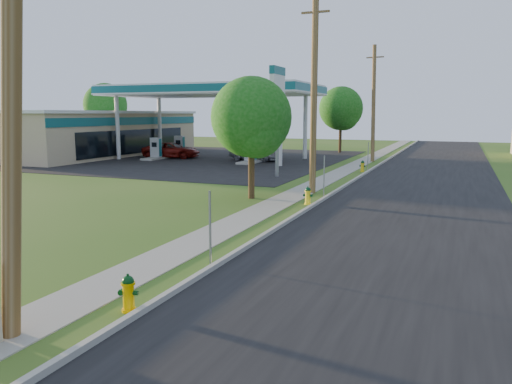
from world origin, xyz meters
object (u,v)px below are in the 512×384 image
hydrant_far (362,166)px  fuel_pump_nw (156,151)px  tree_verge (253,120)px  tree_back (106,107)px  utility_pole_mid (314,94)px  fuel_pump_se (268,151)px  car_silver (255,151)px  fuel_pump_sw (180,148)px  tree_lot (342,110)px  hydrant_near (128,293)px  hydrant_mid (308,196)px  car_red (171,150)px  fuel_pump_ne (250,154)px  price_pylon (277,90)px  utility_pole_far (374,103)px  utility_pole_near (11,62)px

hydrant_far → fuel_pump_nw: bearing=171.7°
tree_verge → tree_back: (-28.63, 25.22, 1.11)m
utility_pole_mid → tree_verge: size_ratio=1.72×
fuel_pump_se → car_silver: size_ratio=0.67×
fuel_pump_sw → tree_lot: tree_lot is taller
fuel_pump_sw → hydrant_near: bearing=-60.7°
hydrant_mid → car_red: car_red is taller
fuel_pump_nw → hydrant_near: fuel_pump_nw is taller
hydrant_near → car_silver: car_silver is taller
tree_lot → car_silver: size_ratio=1.40×
fuel_pump_ne → tree_lot: size_ratio=0.48×
fuel_pump_se → car_silver: 1.84m
fuel_pump_ne → car_silver: bearing=101.8°
hydrant_far → hydrant_mid: bearing=-89.7°
hydrant_far → car_silver: 11.16m
fuel_pump_nw → tree_verge: tree_verge is taller
fuel_pump_se → car_red: 8.76m
fuel_pump_nw → tree_back: (-12.87, 9.51, 4.05)m
tree_back → hydrant_near: size_ratio=9.35×
fuel_pump_ne → price_pylon: (5.00, -7.50, 4.71)m
fuel_pump_nw → tree_verge: size_ratio=0.56×
fuel_pump_ne → price_pylon: 10.17m
utility_pole_mid → utility_pole_far: 18.00m
fuel_pump_se → utility_pole_far: bearing=6.4°
tree_verge → tree_back: 38.17m
fuel_pump_se → hydrant_mid: bearing=-64.6°
tree_back → hydrant_far: size_ratio=9.25×
hydrant_far → price_pylon: bearing=-133.4°
fuel_pump_sw → tree_verge: (15.75, -19.71, 2.95)m
price_pylon → car_red: 16.93m
utility_pole_mid → utility_pole_far: bearing=90.0°
tree_lot → tree_back: size_ratio=0.91×
fuel_pump_nw → fuel_pump_se: (9.00, 4.00, 0.00)m
utility_pole_mid → car_red: (-17.34, 14.64, -4.24)m
utility_pole_near → utility_pole_far: 36.00m
car_red → tree_lot: bearing=-60.6°
fuel_pump_ne → tree_lot: bearing=72.2°
price_pylon → tree_lot: price_pylon is taller
hydrant_near → hydrant_mid: size_ratio=0.97×
hydrant_near → utility_pole_mid: bearing=92.7°
tree_back → hydrant_mid: tree_back is taller
tree_verge → hydrant_mid: 4.37m
tree_back → car_silver: bearing=-18.8°
fuel_pump_se → hydrant_near: size_ratio=4.03×
fuel_pump_sw → tree_back: size_ratio=0.43×
utility_pole_near → tree_back: (-30.77, 40.51, -0.03)m
utility_pole_mid → hydrant_near: (0.77, -16.23, -4.57)m
fuel_pump_ne → hydrant_far: bearing=-15.8°
utility_pole_far → tree_lot: (-4.55, 8.57, -0.47)m
utility_pole_mid → utility_pole_near: bearing=-90.0°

